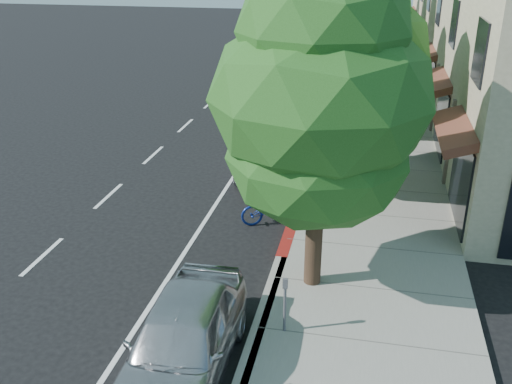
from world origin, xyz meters
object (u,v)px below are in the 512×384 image
(cyclist, at_px, (296,176))
(silver_suv, at_px, (277,148))
(street_tree_2, at_px, (350,36))
(dark_sedan, at_px, (322,93))
(near_car_a, at_px, (182,341))
(white_pickup, at_px, (318,76))
(bicycle, at_px, (273,208))
(pedestrian, at_px, (383,148))
(street_tree_1, at_px, (340,57))
(street_tree_0, at_px, (320,102))
(dark_suv_far, at_px, (328,53))
(street_tree_4, at_px, (361,0))

(cyclist, xyz_separation_m, silver_suv, (-1.04, 2.50, 0.02))
(street_tree_2, relative_size, dark_sedan, 1.61)
(near_car_a, bearing_deg, dark_sedan, 86.84)
(near_car_a, bearing_deg, white_pickup, 88.46)
(near_car_a, bearing_deg, bicycle, 84.04)
(near_car_a, distance_m, pedestrian, 11.84)
(silver_suv, relative_size, white_pickup, 0.98)
(white_pickup, bearing_deg, street_tree_2, -76.78)
(street_tree_1, xyz_separation_m, silver_suv, (-2.15, 1.50, -3.57))
(street_tree_0, xyz_separation_m, silver_suv, (-2.15, 7.50, -3.71))
(street_tree_1, distance_m, white_pickup, 14.35)
(pedestrian, bearing_deg, street_tree_2, -91.81)
(street_tree_2, distance_m, near_car_a, 15.99)
(dark_suv_far, height_order, near_car_a, dark_suv_far)
(street_tree_4, bearing_deg, white_pickup, -114.84)
(street_tree_2, relative_size, bicycle, 3.64)
(street_tree_1, bearing_deg, cyclist, -138.07)
(dark_sedan, distance_m, white_pickup, 3.33)
(street_tree_0, height_order, silver_suv, street_tree_0)
(street_tree_1, height_order, dark_sedan, street_tree_1)
(street_tree_2, distance_m, street_tree_4, 12.01)
(cyclist, bearing_deg, street_tree_1, -70.77)
(street_tree_1, relative_size, street_tree_2, 1.08)
(street_tree_2, height_order, bicycle, street_tree_2)
(street_tree_4, xyz_separation_m, dark_sedan, (-1.40, -7.50, -3.82))
(cyclist, bearing_deg, pedestrian, -66.79)
(bicycle, relative_size, dark_suv_far, 0.38)
(street_tree_1, relative_size, silver_suv, 1.29)
(cyclist, xyz_separation_m, white_pickup, (-0.84, 14.78, 0.07))
(street_tree_2, xyz_separation_m, bicycle, (-1.50, -8.87, -3.65))
(silver_suv, height_order, pedestrian, pedestrian)
(white_pickup, xyz_separation_m, near_car_a, (-0.08, -23.28, -0.08))
(street_tree_1, xyz_separation_m, bicycle, (-1.50, -2.87, -3.88))
(white_pickup, height_order, near_car_a, white_pickup)
(street_tree_0, distance_m, street_tree_4, 24.00)
(cyclist, xyz_separation_m, dark_sedan, (-0.29, 11.50, -0.08))
(silver_suv, bearing_deg, pedestrian, -2.22)
(dark_suv_far, distance_m, pedestrian, 19.42)
(pedestrian, bearing_deg, near_car_a, 50.06)
(cyclist, distance_m, dark_sedan, 11.50)
(bicycle, height_order, white_pickup, white_pickup)
(street_tree_4, distance_m, silver_suv, 17.05)
(street_tree_1, distance_m, silver_suv, 4.43)
(street_tree_2, xyz_separation_m, silver_suv, (-2.15, -4.50, -3.34))
(cyclist, xyz_separation_m, pedestrian, (2.68, 2.77, 0.18))
(bicycle, xyz_separation_m, silver_suv, (-0.65, 4.37, 0.30))
(white_pickup, bearing_deg, cyclist, -87.63)
(street_tree_2, xyz_separation_m, dark_sedan, (-1.40, 4.50, -3.44))
(street_tree_1, bearing_deg, dark_sedan, 97.59)
(white_pickup, bearing_deg, street_tree_0, -85.24)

